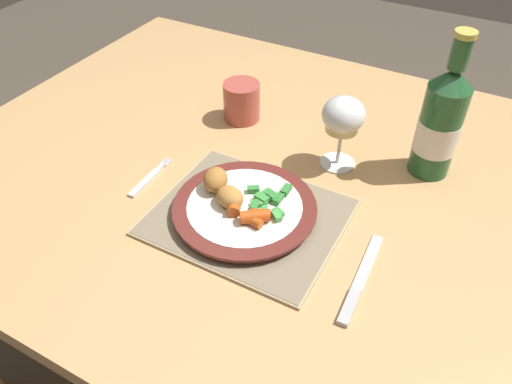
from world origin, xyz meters
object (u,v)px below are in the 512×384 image
wine_glass (343,118)px  drinking_cup (242,101)px  dining_table (294,206)px  fork (148,180)px  dinner_plate (245,209)px  table_knife (358,285)px  bottle (440,123)px

wine_glass → drinking_cup: wine_glass is taller
dining_table → fork: bearing=-149.4°
dinner_plate → wine_glass: (0.09, 0.22, 0.09)m
dining_table → fork: 0.30m
dinner_plate → drinking_cup: size_ratio=2.95×
table_knife → bottle: size_ratio=0.69×
wine_glass → drinking_cup: bearing=167.8°
dinner_plate → wine_glass: size_ratio=1.70×
table_knife → bottle: bearing=86.5°
table_knife → wine_glass: 0.33m
dining_table → wine_glass: wine_glass is taller
dining_table → drinking_cup: 0.27m
bottle → table_knife: bearing=-93.5°
fork → drinking_cup: bearing=79.8°
table_knife → drinking_cup: (-0.40, 0.33, 0.04)m
bottle → drinking_cup: (-0.42, -0.01, -0.06)m
table_knife → bottle: 0.36m
dinner_plate → fork: (-0.21, -0.00, -0.01)m
table_knife → dinner_plate: bearing=166.9°
bottle → drinking_cup: bearing=-178.2°
fork → table_knife: table_knife is taller
wine_glass → table_knife: bearing=-62.5°
wine_glass → drinking_cup: size_ratio=1.73×
wine_glass → drinking_cup: 0.27m
fork → drinking_cup: (0.05, 0.28, 0.04)m
wine_glass → dining_table: bearing=-124.6°
dining_table → drinking_cup: size_ratio=16.62×
bottle → wine_glass: bearing=-157.7°
drinking_cup → table_knife: bearing=-39.8°
wine_glass → bottle: bearing=22.3°
fork → wine_glass: bearing=36.8°
dinner_plate → drinking_cup: 0.32m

